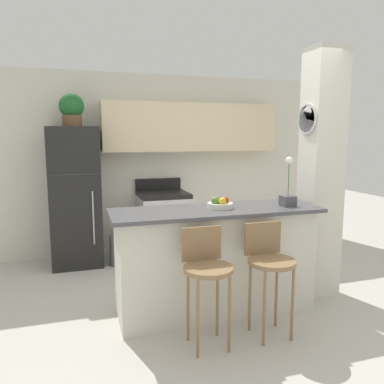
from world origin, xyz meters
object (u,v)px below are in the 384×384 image
potted_plant_on_fridge (72,109)px  trash_bin (121,250)px  bar_stool_left (207,269)px  refrigerator (76,197)px  orchid_vase (288,194)px  stove_range (163,224)px  fruit_bowl (220,204)px  bar_stool_right (269,262)px

potted_plant_on_fridge → trash_bin: bearing=-21.4°
bar_stool_left → trash_bin: bearing=101.6°
refrigerator → orchid_vase: (1.96, -1.91, 0.23)m
refrigerator → bar_stool_left: refrigerator is taller
refrigerator → stove_range: bearing=-0.4°
fruit_bowl → trash_bin: 1.98m
bar_stool_left → fruit_bowl: size_ratio=3.95×
bar_stool_right → orchid_vase: orchid_vase is taller
bar_stool_left → orchid_vase: (0.99, 0.44, 0.49)m
bar_stool_right → orchid_vase: bearing=45.9°
bar_stool_right → bar_stool_left: bearing=180.0°
potted_plant_on_fridge → orchid_vase: potted_plant_on_fridge is taller
bar_stool_left → trash_bin: 2.23m
stove_range → orchid_vase: bearing=-67.1°
potted_plant_on_fridge → fruit_bowl: 2.43m
stove_range → fruit_bowl: 1.91m
potted_plant_on_fridge → fruit_bowl: size_ratio=1.74×
bar_stool_right → orchid_vase: 0.79m
stove_range → bar_stool_right: 2.38m
fruit_bowl → trash_bin: (-0.76, 1.61, -0.86)m
stove_range → bar_stool_right: stove_range is taller
potted_plant_on_fridge → fruit_bowl: potted_plant_on_fridge is taller
orchid_vase → refrigerator: bearing=135.8°
refrigerator → bar_stool_right: (1.53, -2.35, -0.26)m
stove_range → bar_stool_left: size_ratio=1.13×
stove_range → bar_stool_right: size_ratio=1.13×
bar_stool_right → trash_bin: 2.40m
stove_range → orchid_vase: 2.17m
orchid_vase → fruit_bowl: (-0.67, 0.09, -0.08)m
bar_stool_left → bar_stool_right: size_ratio=1.00×
bar_stool_left → orchid_vase: bearing=24.2°
bar_stool_left → orchid_vase: size_ratio=1.99×
stove_range → bar_stool_right: bearing=-81.0°
bar_stool_left → fruit_bowl: (0.32, 0.53, 0.41)m
refrigerator → fruit_bowl: size_ratio=7.49×
refrigerator → trash_bin: (0.53, -0.21, -0.71)m
refrigerator → stove_range: 1.24m
potted_plant_on_fridge → orchid_vase: size_ratio=0.87×
bar_stool_right → fruit_bowl: (-0.24, 0.53, 0.41)m
refrigerator → bar_stool_right: size_ratio=1.90×
potted_plant_on_fridge → trash_bin: (0.53, -0.21, -1.82)m
stove_range → orchid_vase: (0.80, -1.90, 0.67)m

